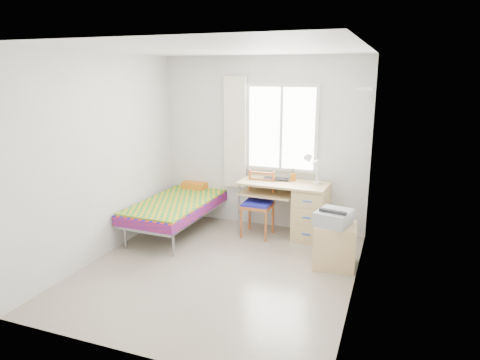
% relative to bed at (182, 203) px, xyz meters
% --- Properties ---
extents(floor, '(3.50, 3.50, 0.00)m').
position_rel_bed_xyz_m(floor, '(1.08, -1.11, -0.42)').
color(floor, '#BCAD93').
rests_on(floor, ground).
extents(ceiling, '(3.50, 3.50, 0.00)m').
position_rel_bed_xyz_m(ceiling, '(1.08, -1.11, 2.18)').
color(ceiling, white).
rests_on(ceiling, wall_back).
extents(wall_back, '(3.20, 0.00, 3.20)m').
position_rel_bed_xyz_m(wall_back, '(1.08, 0.64, 0.88)').
color(wall_back, silver).
rests_on(wall_back, ground).
extents(wall_left, '(0.00, 3.50, 3.50)m').
position_rel_bed_xyz_m(wall_left, '(-0.52, -1.11, 0.88)').
color(wall_left, silver).
rests_on(wall_left, ground).
extents(wall_right, '(0.00, 3.50, 3.50)m').
position_rel_bed_xyz_m(wall_right, '(2.68, -1.11, 0.88)').
color(wall_right, silver).
rests_on(wall_right, ground).
extents(window, '(1.10, 0.04, 1.30)m').
position_rel_bed_xyz_m(window, '(1.38, 0.61, 1.13)').
color(window, white).
rests_on(window, wall_back).
extents(curtain, '(0.35, 0.05, 1.70)m').
position_rel_bed_xyz_m(curtain, '(0.66, 0.57, 1.03)').
color(curtain, white).
rests_on(curtain, wall_back).
extents(floating_shelf, '(0.20, 0.32, 0.03)m').
position_rel_bed_xyz_m(floating_shelf, '(2.57, 0.29, 1.73)').
color(floating_shelf, white).
rests_on(floating_shelf, wall_right).
extents(bed, '(0.99, 2.02, 0.86)m').
position_rel_bed_xyz_m(bed, '(0.00, 0.00, 0.00)').
color(bed, gray).
rests_on(bed, floor).
extents(desk, '(1.30, 0.64, 0.80)m').
position_rel_bed_xyz_m(desk, '(1.85, 0.32, 0.02)').
color(desk, '#DBBA73').
rests_on(desk, floor).
extents(chair, '(0.41, 0.41, 0.96)m').
position_rel_bed_xyz_m(chair, '(1.18, 0.19, 0.12)').
color(chair, '#A2491F').
rests_on(chair, floor).
extents(cabinet, '(0.55, 0.49, 0.55)m').
position_rel_bed_xyz_m(cabinet, '(2.39, -0.51, -0.15)').
color(cabinet, '#DDBE71').
rests_on(cabinet, floor).
extents(printer, '(0.46, 0.50, 0.19)m').
position_rel_bed_xyz_m(printer, '(2.36, -0.52, 0.22)').
color(printer, '#969A9E').
rests_on(printer, cabinet).
extents(laptop, '(0.40, 0.27, 0.03)m').
position_rel_bed_xyz_m(laptop, '(1.37, 0.36, 0.40)').
color(laptop, black).
rests_on(laptop, desk).
extents(pen_cup, '(0.11, 0.11, 0.10)m').
position_rel_bed_xyz_m(pen_cup, '(1.61, 0.48, 0.43)').
color(pen_cup, orange).
rests_on(pen_cup, desk).
extents(task_lamp, '(0.24, 0.34, 0.45)m').
position_rel_bed_xyz_m(task_lamp, '(1.92, 0.28, 0.67)').
color(task_lamp, white).
rests_on(task_lamp, desk).
extents(book, '(0.22, 0.27, 0.02)m').
position_rel_bed_xyz_m(book, '(1.29, 0.33, 0.17)').
color(book, gray).
rests_on(book, desk).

